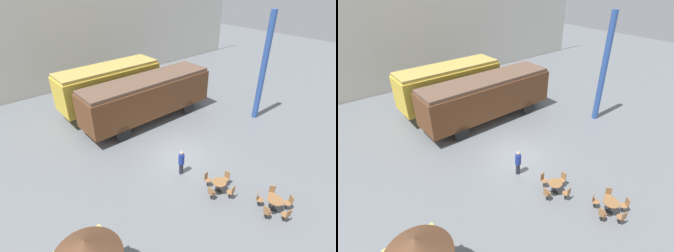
{
  "view_description": "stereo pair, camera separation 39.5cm",
  "coord_description": "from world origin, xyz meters",
  "views": [
    {
      "loc": [
        -9.36,
        -9.94,
        10.14
      ],
      "look_at": [
        -0.02,
        1.0,
        1.6
      ],
      "focal_mm": 28.0,
      "sensor_mm": 36.0,
      "label": 1
    },
    {
      "loc": [
        -9.05,
        -10.19,
        10.14
      ],
      "look_at": [
        -0.02,
        1.0,
        1.6
      ],
      "focal_mm": 28.0,
      "sensor_mm": 36.0,
      "label": 2
    }
  ],
  "objects": [
    {
      "name": "visitor_person",
      "position": [
        -1.18,
        -1.52,
        0.83
      ],
      "size": [
        0.34,
        0.34,
        1.54
      ],
      "color": "#262633",
      "rests_on": "ground_plane"
    },
    {
      "name": "cafe_chair_5",
      "position": [
        -1.45,
        -4.02,
        0.51
      ],
      "size": [
        0.37,
        0.36,
        0.87
      ],
      "rotation": [
        0.0,
        0.0,
        6.43
      ],
      "color": "black",
      "rests_on": "ground_plane"
    },
    {
      "name": "cafe_chair_7",
      "position": [
        0.02,
        -3.81,
        0.51
      ],
      "size": [
        0.37,
        0.36,
        0.87
      ],
      "rotation": [
        0.0,
        0.0,
        9.57
      ],
      "color": "black",
      "rests_on": "ground_plane"
    },
    {
      "name": "cafe_chair_0",
      "position": [
        0.96,
        -6.89,
        0.51
      ],
      "size": [
        0.4,
        0.39,
        0.87
      ],
      "rotation": [
        0.0,
        0.0,
        8.85
      ],
      "color": "black",
      "rests_on": "ground_plane"
    },
    {
      "name": "cafe_chair_8",
      "position": [
        -0.82,
        -3.18,
        0.51
      ],
      "size": [
        0.36,
        0.37,
        0.87
      ],
      "rotation": [
        0.0,
        0.0,
        11.14
      ],
      "color": "black",
      "rests_on": "ground_plane"
    },
    {
      "name": "cafe_table_near",
      "position": [
        0.33,
        -6.49,
        0.56
      ],
      "size": [
        0.74,
        0.74,
        0.75
      ],
      "color": "black",
      "rests_on": "ground_plane"
    },
    {
      "name": "cafe_chair_3",
      "position": [
        -0.41,
        -6.53,
        0.51
      ],
      "size": [
        0.36,
        0.36,
        0.87
      ],
      "rotation": [
        0.0,
        0.0,
        12.62
      ],
      "color": "black",
      "rests_on": "ground_plane"
    },
    {
      "name": "cafe_table_mid",
      "position": [
        -0.71,
        -3.92,
        0.53
      ],
      "size": [
        0.74,
        0.74,
        0.72
      ],
      "color": "black",
      "rests_on": "ground_plane"
    },
    {
      "name": "support_pillar",
      "position": [
        8.02,
        -0.33,
        4.0
      ],
      "size": [
        0.44,
        0.44,
        8.0
      ],
      "color": "#2D519E",
      "rests_on": "ground_plane"
    },
    {
      "name": "passenger_coach_vintage",
      "position": [
        -0.07,
        8.22,
        2.29
      ],
      "size": [
        8.25,
        2.68,
        3.75
      ],
      "color": "gold",
      "rests_on": "ground_plane"
    },
    {
      "name": "cafe_chair_4",
      "position": [
        0.14,
        -7.21,
        0.51
      ],
      "size": [
        0.36,
        0.38,
        0.87
      ],
      "rotation": [
        0.0,
        0.0,
        13.88
      ],
      "color": "black",
      "rests_on": "ground_plane"
    },
    {
      "name": "cafe_chair_2",
      "position": [
        0.06,
        -5.79,
        0.51
      ],
      "size": [
        0.38,
        0.39,
        0.87
      ],
      "rotation": [
        0.0,
        0.0,
        11.37
      ],
      "color": "black",
      "rests_on": "ground_plane"
    },
    {
      "name": "cafe_chair_6",
      "position": [
        -0.61,
        -4.65,
        0.51
      ],
      "size": [
        0.36,
        0.37,
        0.87
      ],
      "rotation": [
        0.0,
        0.0,
        8.0
      ],
      "color": "black",
      "rests_on": "ground_plane"
    },
    {
      "name": "cafe_chair_1",
      "position": [
        0.91,
        -6.01,
        0.51
      ],
      "size": [
        0.41,
        0.4,
        0.87
      ],
      "rotation": [
        0.0,
        0.0,
        10.11
      ],
      "color": "black",
      "rests_on": "ground_plane"
    },
    {
      "name": "ground_plane",
      "position": [
        0.0,
        0.0,
        0.0
      ],
      "size": [
        80.0,
        80.0,
        0.0
      ],
      "primitive_type": "plane",
      "color": "slate"
    },
    {
      "name": "backdrop_wall",
      "position": [
        0.0,
        15.29,
        4.5
      ],
      "size": [
        44.0,
        0.15,
        9.0
      ],
      "color": "silver",
      "rests_on": "ground_plane"
    },
    {
      "name": "passenger_coach_wooden",
      "position": [
        1.25,
        4.84,
        2.06
      ],
      "size": [
        10.34,
        2.79,
        3.42
      ],
      "color": "brown",
      "rests_on": "ground_plane"
    }
  ]
}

